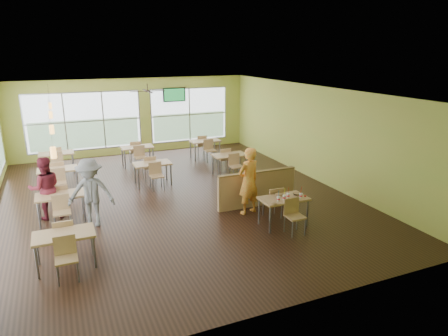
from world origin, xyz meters
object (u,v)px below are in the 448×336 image
(man_plaid, at_px, (248,181))
(food_basket, at_px, (297,194))
(main_table, at_px, (284,202))
(half_wall_divider, at_px, (257,188))

(man_plaid, height_order, food_basket, man_plaid)
(main_table, distance_m, half_wall_divider, 1.45)
(main_table, height_order, half_wall_divider, half_wall_divider)
(man_plaid, bearing_deg, main_table, 98.35)
(food_basket, bearing_deg, half_wall_divider, 106.85)
(half_wall_divider, relative_size, food_basket, 10.89)
(man_plaid, bearing_deg, food_basket, 115.90)
(main_table, distance_m, man_plaid, 1.20)
(main_table, height_order, food_basket, main_table)
(half_wall_divider, xyz_separation_m, man_plaid, (-0.47, -0.39, 0.41))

